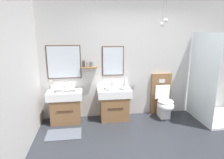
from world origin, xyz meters
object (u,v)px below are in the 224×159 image
object	(u,v)px
vanity_sink_right	(114,103)
toothbrush_cup	(52,87)
vanity_sink_left	(66,105)
toilet	(163,101)
shower_tray	(212,103)
soap_dispenser	(126,83)
folded_hand_towel	(113,90)

from	to	relation	value
vanity_sink_right	toothbrush_cup	bearing A→B (deg)	173.45
vanity_sink_left	toilet	bearing A→B (deg)	-0.06
vanity_sink_left	toothbrush_cup	bearing A→B (deg)	151.71
toilet	vanity_sink_right	bearing A→B (deg)	179.88
vanity_sink_right	shower_tray	world-z (taller)	shower_tray
soap_dispenser	folded_hand_towel	bearing A→B (deg)	-138.31
vanity_sink_right	toilet	distance (m)	1.17
folded_hand_towel	toilet	bearing A→B (deg)	6.39
vanity_sink_right	toothbrush_cup	world-z (taller)	toothbrush_cup
vanity_sink_right	soap_dispenser	world-z (taller)	soap_dispenser
folded_hand_towel	vanity_sink_left	bearing A→B (deg)	172.51
vanity_sink_left	soap_dispenser	distance (m)	1.46
toilet	folded_hand_towel	distance (m)	1.27
vanity_sink_left	shower_tray	world-z (taller)	shower_tray
vanity_sink_left	toilet	distance (m)	2.25
vanity_sink_left	shower_tray	bearing A→B (deg)	-5.95
toothbrush_cup	toilet	bearing A→B (deg)	-3.61
vanity_sink_left	toothbrush_cup	distance (m)	0.51
soap_dispenser	shower_tray	world-z (taller)	shower_tray
vanity_sink_left	vanity_sink_right	xyz separation A→B (m)	(1.08, 0.00, 0.00)
vanity_sink_left	folded_hand_towel	world-z (taller)	folded_hand_towel
toothbrush_cup	vanity_sink_left	bearing A→B (deg)	-28.29
toothbrush_cup	soap_dispenser	world-z (taller)	toothbrush_cup
toilet	soap_dispenser	size ratio (longest dim) A/B	4.99
soap_dispenser	shower_tray	xyz separation A→B (m)	(1.90, -0.51, -0.42)
vanity_sink_right	toothbrush_cup	xyz separation A→B (m)	(-1.38, 0.16, 0.39)
soap_dispenser	toilet	bearing A→B (deg)	-11.21
vanity_sink_right	vanity_sink_left	bearing A→B (deg)	180.00
toilet	soap_dispenser	bearing A→B (deg)	168.79
soap_dispenser	folded_hand_towel	xyz separation A→B (m)	(-0.34, -0.31, -0.06)
toilet	soap_dispenser	distance (m)	0.98
toothbrush_cup	shower_tray	bearing A→B (deg)	-7.96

